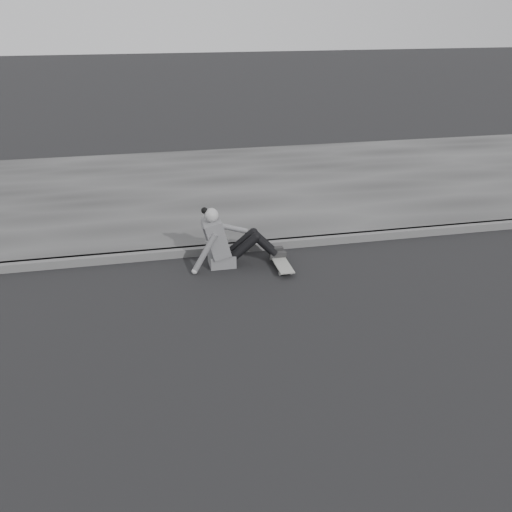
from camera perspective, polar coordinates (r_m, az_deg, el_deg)
The scene contains 5 objects.
ground at distance 6.29m, azimuth -0.28°, elevation -8.94°, with size 80.00×80.00×0.00m, color black.
curb at distance 8.52m, azimuth -3.93°, elevation 0.69°, with size 24.00×0.16×0.12m, color #505050.
sidewalk at distance 11.33m, azimuth -6.28°, elevation 6.60°, with size 24.00×6.00×0.12m, color #373737.
skateboard at distance 8.05m, azimuth 2.49°, elevation -0.64°, with size 0.20×0.78×0.09m.
seated_woman at distance 8.01m, azimuth -3.02°, elevation 1.49°, with size 1.38×0.46×0.88m.
Camera 1 is at (-1.10, -5.17, 3.42)m, focal length 40.00 mm.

